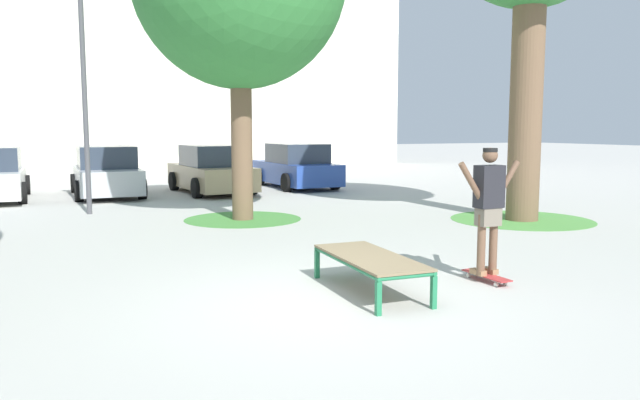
# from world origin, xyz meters

# --- Properties ---
(ground_plane) EXTENTS (120.00, 120.00, 0.00)m
(ground_plane) POSITION_xyz_m (0.00, 0.00, 0.00)
(ground_plane) COLOR #B7B5AD
(building_facade) EXTENTS (29.09, 4.00, 13.42)m
(building_facade) POSITION_xyz_m (1.52, 26.66, 6.71)
(building_facade) COLOR silver
(building_facade) RESTS_ON ground
(skate_box) EXTENTS (0.86, 1.94, 0.46)m
(skate_box) POSITION_xyz_m (0.70, 0.30, 0.41)
(skate_box) COLOR #237A4C
(skate_box) RESTS_ON ground
(skateboard) EXTENTS (0.21, 0.80, 0.09)m
(skateboard) POSITION_xyz_m (2.38, 0.12, 0.08)
(skateboard) COLOR #B23333
(skateboard) RESTS_ON ground
(skater) EXTENTS (1.00, 0.28, 1.69)m
(skater) POSITION_xyz_m (2.38, 0.12, 1.07)
(skater) COLOR brown
(skater) RESTS_ON skateboard
(grass_patch_near_right) EXTENTS (3.11, 3.11, 0.01)m
(grass_patch_near_right) POSITION_xyz_m (6.75, 4.22, 0.00)
(grass_patch_near_right) COLOR #519342
(grass_patch_near_right) RESTS_ON ground
(grass_patch_mid_back) EXTENTS (2.62, 2.62, 0.01)m
(grass_patch_mid_back) POSITION_xyz_m (1.13, 6.91, 0.00)
(grass_patch_mid_back) COLOR #47893D
(grass_patch_mid_back) RESTS_ON ground
(car_silver) EXTENTS (1.95, 4.22, 1.50)m
(car_silver) POSITION_xyz_m (-1.14, 13.21, 0.69)
(car_silver) COLOR #B7BABF
(car_silver) RESTS_ON ground
(car_tan) EXTENTS (2.10, 4.29, 1.50)m
(car_tan) POSITION_xyz_m (1.96, 12.79, 0.69)
(car_tan) COLOR tan
(car_tan) RESTS_ON ground
(car_blue) EXTENTS (1.96, 4.22, 1.50)m
(car_blue) POSITION_xyz_m (5.06, 13.33, 0.69)
(car_blue) COLOR #28479E
(car_blue) RESTS_ON ground
(light_post) EXTENTS (0.36, 0.36, 5.83)m
(light_post) POSITION_xyz_m (-1.93, 9.27, 3.83)
(light_post) COLOR #4C4C51
(light_post) RESTS_ON ground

